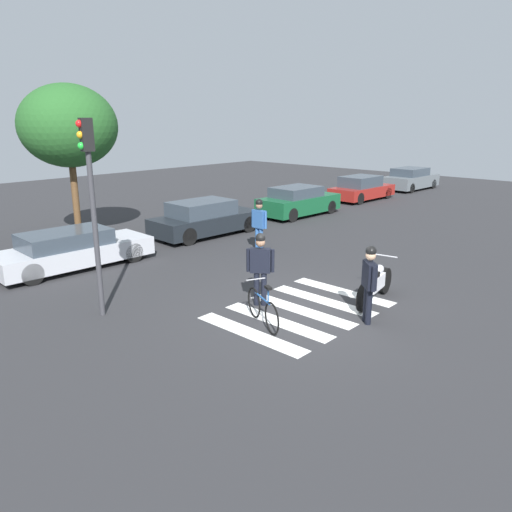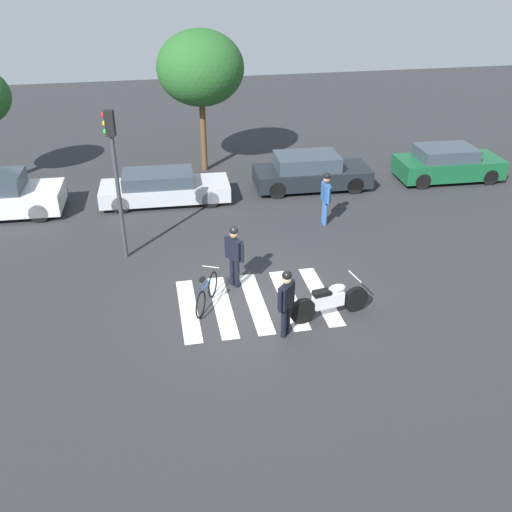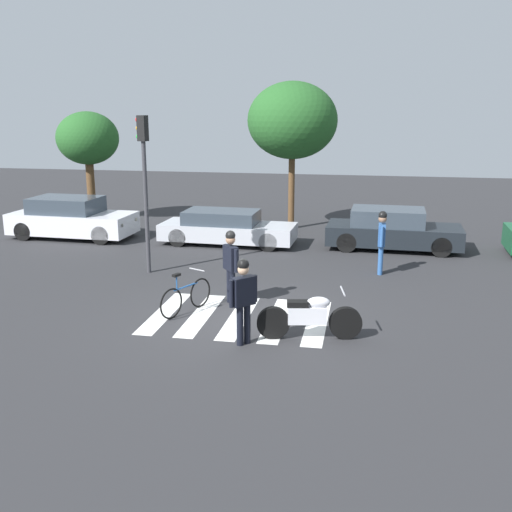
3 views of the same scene
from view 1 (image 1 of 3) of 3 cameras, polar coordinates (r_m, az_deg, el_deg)
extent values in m
plane|color=#2B2B2D|center=(12.00, 5.27, -6.28)|extent=(60.00, 60.00, 0.00)
cylinder|color=black|center=(13.41, 14.69, -2.78)|extent=(0.70, 0.26, 0.69)
cylinder|color=black|center=(12.06, 12.40, -4.73)|extent=(0.70, 0.26, 0.69)
cube|color=silver|center=(12.62, 13.58, -3.00)|extent=(0.84, 0.41, 0.36)
ellipsoid|color=silver|center=(12.75, 14.01, -1.56)|extent=(0.51, 0.32, 0.24)
cube|color=black|center=(12.37, 13.34, -2.20)|extent=(0.47, 0.31, 0.12)
cylinder|color=#A5A5AD|center=(13.13, 14.79, 0.02)|extent=(0.14, 0.62, 0.04)
torus|color=black|center=(11.43, -0.23, -5.41)|extent=(0.34, 0.67, 0.72)
torus|color=black|center=(10.57, 1.84, -7.25)|extent=(0.34, 0.67, 0.72)
cylinder|color=#1E4C8C|center=(10.90, 0.77, -4.93)|extent=(0.37, 0.73, 0.04)
cylinder|color=#1E4C8C|center=(10.58, 1.42, -4.61)|extent=(0.04, 0.04, 0.34)
cube|color=black|center=(10.52, 1.42, -3.69)|extent=(0.18, 0.22, 0.06)
cylinder|color=#99999E|center=(11.14, -0.04, -2.71)|extent=(0.43, 0.22, 0.03)
cylinder|color=black|center=(11.48, 12.67, -5.43)|extent=(0.14, 0.14, 0.84)
cylinder|color=black|center=(11.32, 12.94, -5.75)|extent=(0.14, 0.14, 0.84)
cube|color=black|center=(11.16, 13.02, -2.17)|extent=(0.48, 0.50, 0.59)
sphere|color=tan|center=(11.03, 13.17, 0.06)|extent=(0.23, 0.23, 0.23)
cylinder|color=black|center=(11.43, 12.58, -1.71)|extent=(0.09, 0.09, 0.56)
cylinder|color=black|center=(10.89, 13.49, -2.64)|extent=(0.09, 0.09, 0.56)
sphere|color=black|center=(11.01, 13.20, 0.57)|extent=(0.24, 0.24, 0.24)
cylinder|color=black|center=(12.13, 0.92, -3.82)|extent=(0.14, 0.14, 0.85)
cylinder|color=black|center=(12.14, 0.07, -3.80)|extent=(0.14, 0.14, 0.85)
cube|color=black|center=(11.91, 0.51, -0.52)|extent=(0.46, 0.51, 0.60)
sphere|color=#8C664C|center=(11.79, 0.51, 1.61)|extent=(0.23, 0.23, 0.23)
cylinder|color=black|center=(11.89, 1.94, -0.56)|extent=(0.09, 0.09, 0.57)
cylinder|color=black|center=(11.94, -0.92, -0.49)|extent=(0.09, 0.09, 0.57)
sphere|color=black|center=(11.76, 0.51, 2.10)|extent=(0.24, 0.24, 0.24)
cylinder|color=#2D5999|center=(16.85, 0.58, 1.82)|extent=(0.14, 0.14, 0.86)
cylinder|color=#2D5999|center=(16.97, 0.14, 1.93)|extent=(0.14, 0.14, 0.86)
cube|color=#2D5999|center=(16.75, 0.36, 4.31)|extent=(0.21, 0.50, 0.61)
sphere|color=#8C664C|center=(16.66, 0.36, 5.86)|extent=(0.23, 0.23, 0.23)
cylinder|color=#2D5999|center=(16.54, 1.12, 4.16)|extent=(0.09, 0.09, 0.58)
cylinder|color=#2D5999|center=(16.95, -0.38, 4.45)|extent=(0.09, 0.09, 0.58)
sphere|color=black|center=(16.64, 0.36, 6.22)|extent=(0.24, 0.24, 0.24)
cube|color=silver|center=(10.73, -0.69, -8.95)|extent=(0.45, 2.96, 0.01)
cube|color=silver|center=(11.35, 2.47, -7.54)|extent=(0.45, 2.96, 0.01)
cube|color=silver|center=(12.00, 5.27, -6.27)|extent=(0.45, 2.96, 0.01)
cube|color=silver|center=(12.68, 7.77, -5.11)|extent=(0.45, 2.96, 0.01)
cube|color=silver|center=(13.38, 10.00, -4.07)|extent=(0.45, 2.96, 0.01)
cylinder|color=black|center=(17.51, -16.62, 1.31)|extent=(0.64, 0.24, 0.63)
cylinder|color=black|center=(16.25, -14.09, 0.40)|extent=(0.64, 0.24, 0.63)
cylinder|color=black|center=(16.32, -26.45, -0.75)|extent=(0.64, 0.24, 0.63)
cylinder|color=black|center=(14.95, -24.57, -1.92)|extent=(0.64, 0.24, 0.63)
cube|color=#B7BAC1|center=(16.15, -20.33, 0.29)|extent=(4.76, 1.89, 0.55)
cube|color=#333D47|center=(15.94, -21.26, 1.88)|extent=(2.59, 1.60, 0.46)
cube|color=#F2EDCC|center=(17.63, -14.35, 2.31)|extent=(0.09, 0.20, 0.12)
cube|color=#F2EDCC|center=(16.72, -12.41, 1.71)|extent=(0.09, 0.20, 0.12)
cylinder|color=black|center=(21.07, -3.94, 4.35)|extent=(0.67, 0.25, 0.66)
cylinder|color=black|center=(19.93, -0.93, 3.72)|extent=(0.67, 0.25, 0.66)
cylinder|color=black|center=(19.26, -10.74, 3.02)|extent=(0.67, 0.25, 0.66)
cylinder|color=black|center=(18.00, -7.88, 2.26)|extent=(0.67, 0.25, 0.66)
cube|color=black|center=(19.49, -5.77, 3.89)|extent=(4.52, 1.98, 0.64)
cube|color=#333D47|center=(19.23, -6.33, 5.54)|extent=(2.47, 1.68, 0.56)
cube|color=#F2EDCC|center=(21.30, -2.20, 5.24)|extent=(0.09, 0.20, 0.12)
cube|color=#F2EDCC|center=(20.48, 0.01, 4.83)|extent=(0.09, 0.20, 0.12)
cylinder|color=black|center=(25.08, 5.68, 6.13)|extent=(0.64, 0.24, 0.63)
cylinder|color=black|center=(24.12, 8.61, 5.64)|extent=(0.64, 0.24, 0.63)
cylinder|color=black|center=(22.99, 1.16, 5.32)|extent=(0.64, 0.24, 0.63)
cylinder|color=black|center=(21.94, 4.16, 4.77)|extent=(0.64, 0.24, 0.63)
cube|color=#14512D|center=(23.47, 4.98, 6.03)|extent=(4.24, 1.97, 0.73)
cube|color=#333D47|center=(23.21, 4.68, 7.43)|extent=(2.31, 1.68, 0.47)
cube|color=#F2EDCC|center=(25.38, 6.99, 6.97)|extent=(0.09, 0.20, 0.12)
cube|color=#F2EDCC|center=(24.69, 9.11, 6.64)|extent=(0.09, 0.20, 0.12)
cylinder|color=black|center=(30.08, 12.42, 7.45)|extent=(0.64, 0.24, 0.64)
cylinder|color=black|center=(29.29, 14.95, 7.07)|extent=(0.64, 0.24, 0.64)
cylinder|color=black|center=(27.78, 9.23, 6.94)|extent=(0.64, 0.24, 0.64)
cylinder|color=black|center=(26.92, 11.89, 6.53)|extent=(0.64, 0.24, 0.64)
cube|color=maroon|center=(28.48, 12.18, 7.32)|extent=(4.21, 1.92, 0.59)
cube|color=#333D47|center=(28.23, 12.02, 8.46)|extent=(2.30, 1.63, 0.58)
cube|color=#F2EDCC|center=(30.46, 13.42, 7.95)|extent=(0.09, 0.20, 0.12)
cube|color=#F2EDCC|center=(29.90, 15.26, 7.68)|extent=(0.09, 0.20, 0.12)
cylinder|color=black|center=(35.15, 17.47, 8.22)|extent=(0.61, 0.24, 0.60)
cylinder|color=black|center=(34.45, 19.80, 7.88)|extent=(0.61, 0.24, 0.60)
cylinder|color=black|center=(32.64, 15.06, 7.88)|extent=(0.61, 0.24, 0.60)
cylinder|color=black|center=(31.89, 17.53, 7.51)|extent=(0.61, 0.24, 0.60)
cube|color=slate|center=(33.49, 17.53, 8.28)|extent=(4.31, 1.96, 0.73)
cube|color=#333D47|center=(33.24, 17.44, 9.30)|extent=(2.35, 1.67, 0.49)
cube|color=#F2EDCC|center=(35.58, 18.31, 8.79)|extent=(0.09, 0.20, 0.12)
cube|color=#F2EDCC|center=(35.08, 20.00, 8.55)|extent=(0.09, 0.20, 0.12)
cylinder|color=#38383D|center=(11.68, -18.08, 2.13)|extent=(0.12, 0.12, 3.79)
cube|color=black|center=(11.40, -19.06, 13.16)|extent=(0.28, 0.28, 0.70)
sphere|color=red|center=(11.35, -19.80, 14.25)|extent=(0.16, 0.16, 0.16)
sphere|color=orange|center=(11.36, -19.69, 13.09)|extent=(0.16, 0.16, 0.16)
sphere|color=green|center=(11.36, -19.58, 11.94)|extent=(0.16, 0.16, 0.16)
cylinder|color=brown|center=(19.51, -20.15, 5.87)|extent=(0.24, 0.24, 2.91)
ellipsoid|color=#235623|center=(19.28, -20.94, 13.92)|extent=(3.44, 3.44, 2.92)
camera|label=2|loc=(9.37, 91.37, 24.72)|focal=39.56mm
camera|label=3|loc=(13.12, 71.14, 6.32)|focal=42.00mm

